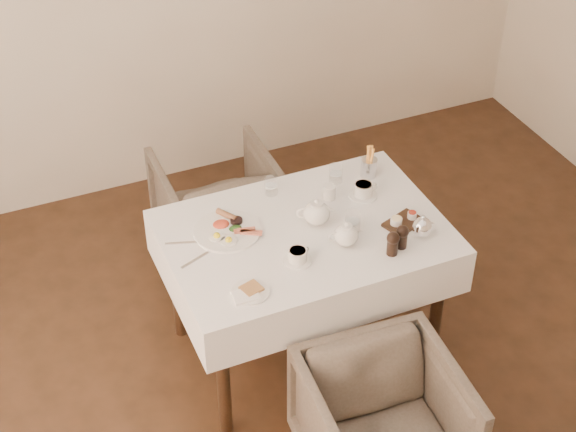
{
  "coord_description": "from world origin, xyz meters",
  "views": [
    {
      "loc": [
        -1.35,
        -2.07,
        3.29
      ],
      "look_at": [
        -0.1,
        0.83,
        0.82
      ],
      "focal_mm": 55.0,
      "sensor_mm": 36.0,
      "label": 1
    }
  ],
  "objects_px": {
    "table": "(305,250)",
    "armchair_far": "(218,205)",
    "armchair_near": "(383,425)",
    "teapot_centre": "(317,211)",
    "breakfast_plate": "(227,230)"
  },
  "relations": [
    {
      "from": "breakfast_plate",
      "to": "armchair_near",
      "type": "bearing_deg",
      "value": -76.99
    },
    {
      "from": "armchair_far",
      "to": "teapot_centre",
      "type": "relative_size",
      "value": 3.78
    },
    {
      "from": "armchair_near",
      "to": "teapot_centre",
      "type": "relative_size",
      "value": 3.78
    },
    {
      "from": "armchair_far",
      "to": "breakfast_plate",
      "type": "distance_m",
      "value": 0.94
    },
    {
      "from": "breakfast_plate",
      "to": "teapot_centre",
      "type": "xyz_separation_m",
      "value": [
        0.4,
        -0.11,
        0.06
      ]
    },
    {
      "from": "armchair_far",
      "to": "teapot_centre",
      "type": "xyz_separation_m",
      "value": [
        0.19,
        -0.89,
        0.53
      ]
    },
    {
      "from": "armchair_near",
      "to": "teapot_centre",
      "type": "bearing_deg",
      "value": 89.18
    },
    {
      "from": "table",
      "to": "armchair_far",
      "type": "height_order",
      "value": "table"
    },
    {
      "from": "teapot_centre",
      "to": "armchair_far",
      "type": "bearing_deg",
      "value": 119.81
    },
    {
      "from": "table",
      "to": "breakfast_plate",
      "type": "xyz_separation_m",
      "value": [
        -0.33,
        0.14,
        0.13
      ]
    },
    {
      "from": "armchair_far",
      "to": "breakfast_plate",
      "type": "height_order",
      "value": "breakfast_plate"
    },
    {
      "from": "table",
      "to": "teapot_centre",
      "type": "relative_size",
      "value": 7.42
    },
    {
      "from": "table",
      "to": "armchair_far",
      "type": "bearing_deg",
      "value": 97.25
    },
    {
      "from": "table",
      "to": "armchair_near",
      "type": "distance_m",
      "value": 0.88
    },
    {
      "from": "table",
      "to": "armchair_far",
      "type": "relative_size",
      "value": 1.97
    }
  ]
}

